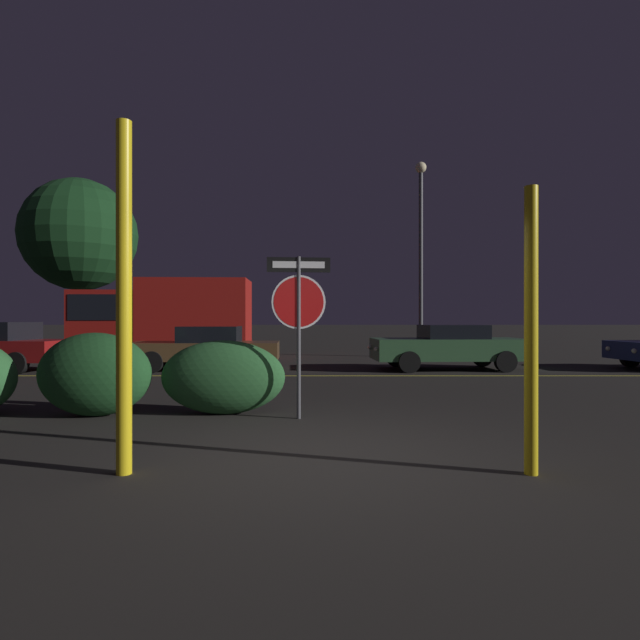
{
  "coord_description": "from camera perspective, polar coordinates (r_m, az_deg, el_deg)",
  "views": [
    {
      "loc": [
        -0.05,
        -5.32,
        1.47
      ],
      "look_at": [
        -0.05,
        4.91,
        1.46
      ],
      "focal_mm": 28.0,
      "sensor_mm": 36.0,
      "label": 1
    }
  ],
  "objects": [
    {
      "name": "ground_plane",
      "position": [
        5.52,
        0.54,
        -15.4
      ],
      "size": [
        260.0,
        260.0,
        0.0
      ],
      "primitive_type": "plane",
      "color": "black"
    },
    {
      "name": "road_center_stripe",
      "position": [
        13.08,
        0.22,
        -6.39
      ],
      "size": [
        39.02,
        0.12,
        0.01
      ],
      "primitive_type": "cube",
      "color": "gold",
      "rests_on": "ground_plane"
    },
    {
      "name": "stop_sign",
      "position": [
        7.4,
        -2.46,
        1.96
      ],
      "size": [
        0.94,
        0.11,
        2.41
      ],
      "rotation": [
        0.0,
        0.0,
        0.09
      ],
      "color": "#4C4C51",
      "rests_on": "ground_plane"
    },
    {
      "name": "yellow_pole_left",
      "position": [
        5.11,
        -21.5,
        2.42
      ],
      "size": [
        0.15,
        0.15,
        3.37
      ],
      "primitive_type": "cylinder",
      "color": "yellow",
      "rests_on": "ground_plane"
    },
    {
      "name": "yellow_pole_right",
      "position": [
        5.14,
        22.97,
        -1.09
      ],
      "size": [
        0.13,
        0.13,
        2.74
      ],
      "primitive_type": "cylinder",
      "color": "yellow",
      "rests_on": "ground_plane"
    },
    {
      "name": "hedge_bush_1",
      "position": [
        8.37,
        -24.33,
        -5.67
      ],
      "size": [
        1.72,
        0.94,
        1.27
      ],
      "primitive_type": "ellipsoid",
      "color": "#1E4C23",
      "rests_on": "ground_plane"
    },
    {
      "name": "hedge_bush_2",
      "position": [
        7.94,
        -11.0,
        -6.44
      ],
      "size": [
        1.92,
        0.77,
        1.15
      ],
      "primitive_type": "ellipsoid",
      "color": "#285B2D",
      "rests_on": "ground_plane"
    },
    {
      "name": "passing_car_2",
      "position": [
        14.98,
        -12.82,
        -3.08
      ],
      "size": [
        4.4,
        2.02,
        1.27
      ],
      "rotation": [
        0.0,
        0.0,
        1.62
      ],
      "color": "brown",
      "rests_on": "ground_plane"
    },
    {
      "name": "passing_car_3",
      "position": [
        15.14,
        14.5,
        -2.94
      ],
      "size": [
        4.56,
        2.08,
        1.31
      ],
      "rotation": [
        0.0,
        0.0,
        1.63
      ],
      "color": "#335B38",
      "rests_on": "ground_plane"
    },
    {
      "name": "delivery_truck",
      "position": [
        20.31,
        -17.6,
        0.55
      ],
      "size": [
        6.66,
        2.75,
        3.02
      ],
      "rotation": [
        0.0,
        0.0,
        1.61
      ],
      "color": "maroon",
      "rests_on": "ground_plane"
    },
    {
      "name": "street_lamp",
      "position": [
        20.05,
        11.44,
        9.46
      ],
      "size": [
        0.43,
        0.43,
        7.6
      ],
      "color": "#4C4C51",
      "rests_on": "ground_plane"
    },
    {
      "name": "tree_0",
      "position": [
        28.05,
        -25.78,
        8.74
      ],
      "size": [
        5.57,
        5.57,
        8.5
      ],
      "color": "#422D1E",
      "rests_on": "ground_plane"
    }
  ]
}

